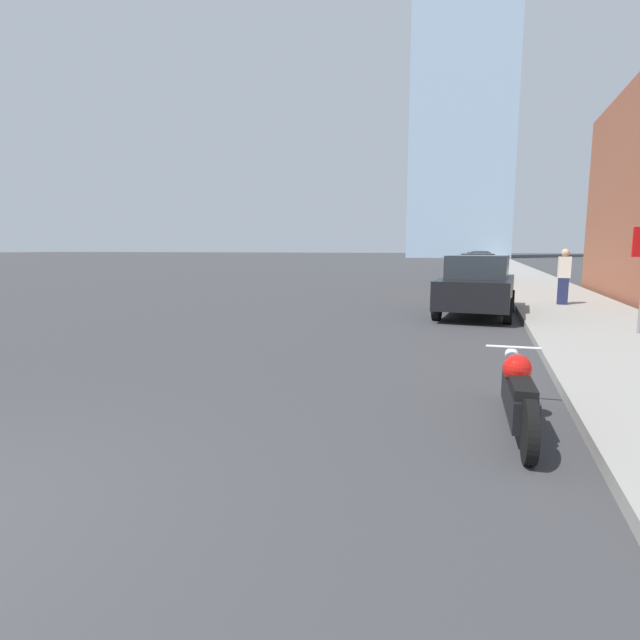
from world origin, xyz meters
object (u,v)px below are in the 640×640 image
motorcycle (518,394)px  parked_car_red (480,260)px  parked_car_yellow (481,258)px  parked_car_white (478,263)px  pedestrian (564,276)px  parked_car_green (476,269)px  parked_car_black (477,286)px

motorcycle → parked_car_red: parked_car_red is taller
parked_car_red → parked_car_yellow: 11.22m
parked_car_white → pedestrian: 21.05m
parked_car_yellow → parked_car_green: bearing=-86.5°
parked_car_yellow → parked_car_black: bearing=-86.2°
parked_car_black → parked_car_yellow: parked_car_black is taller
motorcycle → parked_car_green: 21.77m
parked_car_green → pedestrian: bearing=-78.8°
parked_car_green → pedestrian: (2.71, -10.18, 0.23)m
parked_car_green → parked_car_yellow: bearing=86.0°
parked_car_black → pedestrian: size_ratio=2.55×
parked_car_red → parked_car_white: bearing=-89.9°
parked_car_black → parked_car_green: 12.64m
parked_car_red → parked_car_green: bearing=-89.7°
parked_car_black → parked_car_red: parked_car_black is taller
parked_car_yellow → motorcycle: bearing=-85.6°
parked_car_white → pedestrian: bearing=-87.2°
parked_car_black → pedestrian: pedestrian is taller
parked_car_black → parked_car_green: (-0.16, 12.64, -0.04)m
pedestrian → parked_car_white: bearing=97.4°
parked_car_green → pedestrian: pedestrian is taller
parked_car_white → parked_car_red: parked_car_white is taller
pedestrian → parked_car_yellow: bearing=93.3°
parked_car_black → parked_car_red: 35.56m
parked_car_green → parked_car_yellow: 34.15m
parked_car_white → parked_car_yellow: 23.45m
motorcycle → parked_car_white: size_ratio=0.53×
parked_car_black → parked_car_yellow: bearing=94.2°
parked_car_green → parked_car_white: bearing=86.3°
parked_car_yellow → pedestrian: 44.40m
parked_car_white → parked_car_black: bearing=-94.2°
pedestrian → parked_car_black: bearing=-136.0°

